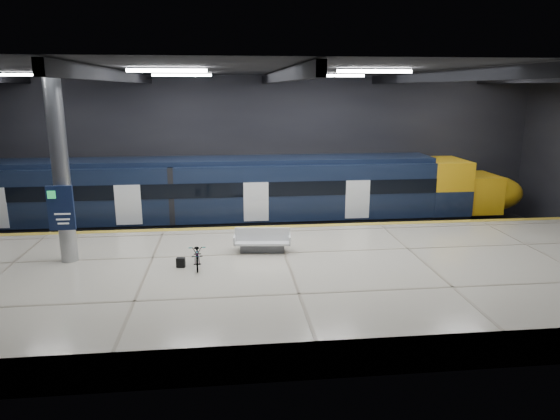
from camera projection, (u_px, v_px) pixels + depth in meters
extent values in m
plane|color=black|center=(281.00, 270.00, 20.59)|extent=(30.00, 30.00, 0.00)
cube|color=black|center=(265.00, 150.00, 27.36)|extent=(30.00, 0.10, 8.00)
cube|color=black|center=(318.00, 231.00, 11.91)|extent=(30.00, 0.10, 8.00)
cube|color=black|center=(281.00, 69.00, 18.69)|extent=(30.00, 16.00, 0.10)
cube|color=black|center=(117.00, 76.00, 18.11)|extent=(0.25, 16.00, 0.40)
cube|color=black|center=(281.00, 76.00, 18.75)|extent=(0.25, 16.00, 0.40)
cube|color=black|center=(434.00, 77.00, 19.38)|extent=(0.25, 16.00, 0.40)
cube|color=white|center=(167.00, 71.00, 16.36)|extent=(2.60, 0.18, 0.10)
cube|color=white|center=(374.00, 71.00, 17.10)|extent=(2.60, 0.18, 0.10)
cube|color=white|center=(17.00, 75.00, 21.41)|extent=(2.60, 0.18, 0.10)
cube|color=white|center=(182.00, 75.00, 22.15)|extent=(2.60, 0.18, 0.10)
cube|color=white|center=(336.00, 76.00, 22.90)|extent=(2.60, 0.18, 0.10)
cube|color=white|center=(481.00, 76.00, 23.64)|extent=(2.60, 0.18, 0.10)
cube|color=beige|center=(289.00, 280.00, 18.04)|extent=(30.00, 11.00, 1.10)
cube|color=gold|center=(274.00, 227.00, 22.98)|extent=(30.00, 0.40, 0.01)
cube|color=gray|center=(271.00, 235.00, 25.18)|extent=(30.00, 0.08, 0.16)
cube|color=gray|center=(268.00, 228.00, 26.58)|extent=(30.00, 0.08, 0.16)
cube|color=black|center=(196.00, 225.00, 25.37)|extent=(24.00, 2.58, 0.80)
cube|color=black|center=(194.00, 191.00, 24.95)|extent=(24.00, 2.80, 2.75)
cube|color=black|center=(193.00, 161.00, 24.59)|extent=(24.00, 2.30, 0.24)
cube|color=black|center=(192.00, 191.00, 23.52)|extent=(24.00, 0.04, 0.70)
cube|color=white|center=(256.00, 202.00, 23.98)|extent=(1.20, 0.05, 1.90)
cube|color=gold|center=(443.00, 185.00, 26.33)|extent=(2.00, 2.80, 2.75)
ellipsoid|color=gold|center=(489.00, 193.00, 26.72)|extent=(3.60, 2.52, 1.90)
cube|color=black|center=(449.00, 182.00, 26.32)|extent=(1.60, 2.38, 0.80)
cube|color=#595B60|center=(262.00, 248.00, 19.47)|extent=(1.74, 0.70, 0.32)
cube|color=white|center=(262.00, 242.00, 19.42)|extent=(2.21, 1.11, 0.08)
cube|color=white|center=(262.00, 234.00, 19.35)|extent=(2.12, 0.30, 0.53)
cube|color=white|center=(235.00, 239.00, 19.38)|extent=(0.16, 0.90, 0.32)
cube|color=white|center=(290.00, 238.00, 19.39)|extent=(0.16, 0.90, 0.32)
imported|color=#99999E|center=(197.00, 255.00, 17.76)|extent=(0.67, 1.70, 0.88)
cube|color=black|center=(181.00, 263.00, 17.76)|extent=(0.33, 0.23, 0.35)
cylinder|color=#9EA0A5|center=(61.00, 168.00, 17.69)|extent=(0.60, 0.60, 6.90)
cube|color=#101B3C|center=(61.00, 208.00, 17.61)|extent=(0.90, 0.12, 1.60)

